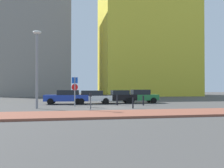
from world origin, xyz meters
name	(u,v)px	position (x,y,z in m)	size (l,w,h in m)	color
ground_plane	(109,108)	(0.00, 0.00, 0.00)	(120.00, 120.00, 0.00)	#4C4947
sidewalk_brick	(124,114)	(0.00, -5.69, 0.07)	(40.00, 3.92, 0.14)	#93513D
parked_car_blue	(67,97)	(-3.62, 5.11, 0.77)	(4.70, 2.28, 1.48)	#1E389E
parked_car_white	(91,97)	(-1.03, 5.10, 0.75)	(4.31, 2.05, 1.42)	white
parked_car_black	(118,96)	(1.96, 5.47, 0.75)	(4.14, 2.04, 1.45)	black
parked_car_green	(139,96)	(4.44, 5.45, 0.77)	(4.22, 2.14, 1.50)	#237238
parking_sign_post	(75,88)	(-2.92, 1.59, 1.70)	(0.59, 0.18, 2.71)	gray
parking_meter	(91,99)	(-1.76, -1.49, 0.85)	(0.18, 0.14, 1.31)	#4C4C51
street_lamp	(37,62)	(-6.08, -0.02, 3.86)	(0.70, 0.36, 6.50)	gray
traffic_bollard_near	(143,100)	(3.74, 1.85, 0.48)	(0.16, 0.16, 0.95)	black
traffic_bollard_mid	(133,103)	(1.81, -1.27, 0.46)	(0.13, 0.13, 0.91)	black
traffic_bollard_far	(117,100)	(1.24, 2.45, 0.51)	(0.17, 0.17, 1.01)	black
building_colorful_midrise	(146,39)	(13.32, 29.71, 12.40)	(19.35, 14.78, 24.80)	gold
building_under_construction	(37,43)	(-10.01, 33.07, 11.36)	(14.30, 13.84, 22.72)	gray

